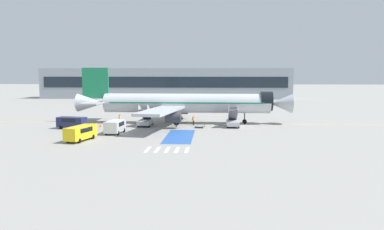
% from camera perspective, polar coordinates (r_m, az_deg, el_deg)
% --- Properties ---
extents(ground_plane, '(600.00, 600.00, 0.00)m').
position_cam_1_polar(ground_plane, '(70.30, -1.32, -1.26)').
color(ground_plane, gray).
extents(apron_leadline_yellow, '(74.88, 1.46, 0.01)m').
position_cam_1_polar(apron_leadline_yellow, '(70.29, -0.83, -1.26)').
color(apron_leadline_yellow, gold).
rests_on(apron_leadline_yellow, ground_plane).
extents(apron_stand_patch_blue, '(4.04, 12.87, 0.01)m').
position_cam_1_polar(apron_stand_patch_blue, '(55.31, -1.92, -3.26)').
color(apron_stand_patch_blue, '#2856A8').
rests_on(apron_stand_patch_blue, ground_plane).
extents(apron_walkway_bar_0, '(0.44, 3.60, 0.01)m').
position_cam_1_polar(apron_walkway_bar_0, '(45.93, -6.78, -5.24)').
color(apron_walkway_bar_0, silver).
rests_on(apron_walkway_bar_0, ground_plane).
extents(apron_walkway_bar_1, '(0.44, 3.60, 0.01)m').
position_cam_1_polar(apron_walkway_bar_1, '(45.74, -5.29, -5.27)').
color(apron_walkway_bar_1, silver).
rests_on(apron_walkway_bar_1, ground_plane).
extents(apron_walkway_bar_2, '(0.44, 3.60, 0.01)m').
position_cam_1_polar(apron_walkway_bar_2, '(45.58, -3.79, -5.30)').
color(apron_walkway_bar_2, silver).
rests_on(apron_walkway_bar_2, ground_plane).
extents(apron_walkway_bar_3, '(0.44, 3.60, 0.01)m').
position_cam_1_polar(apron_walkway_bar_3, '(45.45, -2.28, -5.32)').
color(apron_walkway_bar_3, silver).
rests_on(apron_walkway_bar_3, ground_plane).
extents(apron_walkway_bar_4, '(0.44, 3.60, 0.01)m').
position_cam_1_polar(apron_walkway_bar_4, '(45.36, -0.77, -5.34)').
color(apron_walkway_bar_4, silver).
rests_on(apron_walkway_bar_4, ground_plane).
extents(airliner, '(40.26, 34.57, 10.39)m').
position_cam_1_polar(airliner, '(69.97, -1.40, 1.79)').
color(airliner, '#B7BCC4').
rests_on(airliner, ground_plane).
extents(boarding_stairs_forward, '(2.28, 5.26, 3.96)m').
position_cam_1_polar(boarding_stairs_forward, '(65.64, 6.25, -0.95)').
color(boarding_stairs_forward, '#ADB2BA').
rests_on(boarding_stairs_forward, ground_plane).
extents(boarding_stairs_aft, '(2.28, 5.26, 3.99)m').
position_cam_1_polar(boarding_stairs_aft, '(66.87, -7.10, -0.83)').
color(boarding_stairs_aft, '#ADB2BA').
rests_on(boarding_stairs_aft, ground_plane).
extents(fuel_tanker, '(10.43, 3.53, 3.57)m').
position_cam_1_polar(fuel_tanker, '(92.80, -3.86, 1.64)').
color(fuel_tanker, '#38383D').
rests_on(fuel_tanker, ground_plane).
extents(service_van_0, '(5.04, 2.90, 1.99)m').
position_cam_1_polar(service_van_0, '(66.00, -17.85, -0.99)').
color(service_van_0, '#1E234C').
rests_on(service_van_0, ground_plane).
extents(service_van_1, '(3.06, 5.79, 2.03)m').
position_cam_1_polar(service_van_1, '(53.65, -16.62, -2.49)').
color(service_van_1, yellow).
rests_on(service_van_1, ground_plane).
extents(service_van_2, '(2.42, 4.76, 2.00)m').
position_cam_1_polar(service_van_2, '(58.92, -11.64, -1.63)').
color(service_van_2, silver).
rests_on(service_van_2, ground_plane).
extents(baggage_cart, '(1.77, 2.75, 0.87)m').
position_cam_1_polar(baggage_cart, '(64.74, 1.26, -1.67)').
color(baggage_cart, gray).
rests_on(baggage_cart, ground_plane).
extents(ground_crew_0, '(0.42, 0.49, 1.77)m').
position_cam_1_polar(ground_crew_0, '(65.17, -2.43, -0.94)').
color(ground_crew_0, '#191E38').
rests_on(ground_crew_0, ground_plane).
extents(ground_crew_1, '(0.43, 0.49, 1.71)m').
position_cam_1_polar(ground_crew_1, '(67.40, 0.21, -0.73)').
color(ground_crew_1, black).
rests_on(ground_crew_1, ground_plane).
extents(ground_crew_2, '(0.45, 0.26, 1.76)m').
position_cam_1_polar(ground_crew_2, '(65.46, -10.92, -1.02)').
color(ground_crew_2, '#2D2D33').
rests_on(ground_crew_2, ground_plane).
extents(ground_crew_3, '(0.29, 0.46, 1.85)m').
position_cam_1_polar(ground_crew_3, '(69.39, -10.97, -0.57)').
color(ground_crew_3, '#2D2D33').
rests_on(ground_crew_3, ground_plane).
extents(traffic_cone_0, '(0.49, 0.49, 0.55)m').
position_cam_1_polar(traffic_cone_0, '(67.24, -13.72, -1.53)').
color(traffic_cone_0, orange).
rests_on(traffic_cone_0, ground_plane).
extents(terminal_building, '(95.77, 12.10, 11.58)m').
position_cam_1_polar(terminal_building, '(146.64, -4.02, 4.83)').
color(terminal_building, '#89939E').
rests_on(terminal_building, ground_plane).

